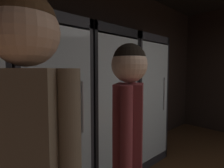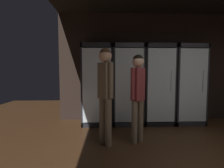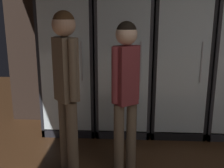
% 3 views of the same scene
% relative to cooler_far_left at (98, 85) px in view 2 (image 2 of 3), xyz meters
% --- Properties ---
extents(wall_back, '(6.00, 0.06, 2.80)m').
position_rel_cooler_far_left_xyz_m(wall_back, '(1.98, 0.31, 0.45)').
color(wall_back, black).
rests_on(wall_back, ground).
extents(cooler_far_left, '(0.72, 0.63, 1.92)m').
position_rel_cooler_far_left_xyz_m(cooler_far_left, '(0.00, 0.00, 0.00)').
color(cooler_far_left, black).
rests_on(cooler_far_left, ground).
extents(cooler_left, '(0.72, 0.63, 1.92)m').
position_rel_cooler_far_left_xyz_m(cooler_left, '(0.74, -0.00, -0.01)').
color(cooler_left, '#2B2B30').
rests_on(cooler_left, ground).
extents(cooler_center, '(0.72, 0.63, 1.92)m').
position_rel_cooler_far_left_xyz_m(cooler_center, '(1.48, -0.00, -0.01)').
color(cooler_center, black).
rests_on(cooler_center, ground).
extents(cooler_right, '(0.72, 0.63, 1.92)m').
position_rel_cooler_far_left_xyz_m(cooler_right, '(2.22, -0.00, -0.00)').
color(cooler_right, '#2B2B30').
rests_on(cooler_right, ground).
extents(shopper_near, '(0.27, 0.25, 1.57)m').
position_rel_cooler_far_left_xyz_m(shopper_near, '(0.78, -1.12, 0.02)').
color(shopper_near, '#72604C').
rests_on(shopper_near, ground).
extents(shopper_far, '(0.27, 0.29, 1.66)m').
position_rel_cooler_far_left_xyz_m(shopper_far, '(0.21, -1.19, 0.08)').
color(shopper_far, '#72604C').
rests_on(shopper_far, ground).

